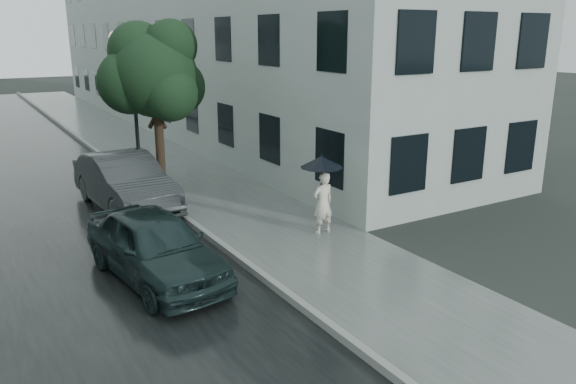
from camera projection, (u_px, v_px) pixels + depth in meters
ground at (336, 270)px, 11.87m from camera, size 120.00×120.00×0.00m
sidewalk at (161, 161)px, 21.87m from camera, size 3.50×60.00×0.01m
kerb_near at (113, 165)px, 20.95m from camera, size 0.15×60.00×0.15m
asphalt_road at (11, 179)px, 19.23m from camera, size 6.85×60.00×0.00m
building_near at (205, 39)px, 29.41m from camera, size 7.02×36.00×9.00m
pedestrian at (323, 203)px, 13.81m from camera, size 0.58×0.39×1.55m
umbrella at (322, 162)px, 13.52m from camera, size 1.20×1.20×1.08m
street_tree at (154, 74)px, 16.49m from camera, size 3.22×2.92×5.22m
lamp_post at (130, 99)px, 17.68m from camera, size 0.82×0.46×4.87m
car_near at (155, 246)px, 11.25m from camera, size 2.15×4.29×1.40m
car_far at (125, 182)px, 15.82m from camera, size 1.97×4.78×1.54m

